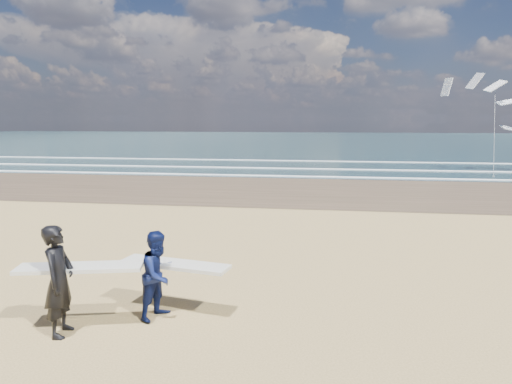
# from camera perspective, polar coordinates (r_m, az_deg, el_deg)

# --- Properties ---
(ocean) EXTENTS (220.00, 100.00, 0.02)m
(ocean) POSITION_cam_1_polar(r_m,az_deg,el_deg) (80.30, 19.50, 5.94)
(ocean) COLOR #1B363D
(ocean) RESTS_ON ground
(surfer_near) EXTENTS (2.26, 1.25, 1.97)m
(surfer_near) POSITION_cam_1_polar(r_m,az_deg,el_deg) (8.76, -23.16, -9.98)
(surfer_near) COLOR black
(surfer_near) RESTS_ON ground
(surfer_far) EXTENTS (2.26, 1.31, 1.69)m
(surfer_far) POSITION_cam_1_polar(r_m,az_deg,el_deg) (8.98, -11.88, -9.93)
(surfer_far) COLOR #0B1542
(surfer_far) RESTS_ON ground
(kite_1) EXTENTS (6.52, 4.82, 7.35)m
(kite_1) POSITION_cam_1_polar(r_m,az_deg,el_deg) (36.16, 27.68, 8.94)
(kite_1) COLOR slate
(kite_1) RESTS_ON ground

